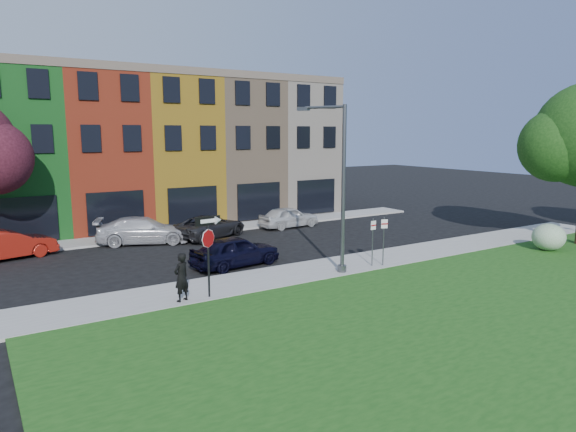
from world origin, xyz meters
TOP-DOWN VIEW (x-y plane):
  - ground at (0.00, 0.00)m, footprint 120.00×120.00m
  - sidewalk_near at (2.00, 3.00)m, footprint 40.00×3.00m
  - sidewalk_far at (-3.00, 15.00)m, footprint 40.00×2.40m
  - rowhouse_block at (-2.50, 21.18)m, footprint 30.00×10.12m
  - stop_sign at (-5.07, 1.88)m, footprint 1.05×0.14m
  - man at (-6.14, 1.96)m, footprint 1.00×0.94m
  - sedan_near at (-1.99, 5.85)m, footprint 2.95×4.90m
  - parked_car_red at (-11.12, 13.21)m, footprint 3.65×5.27m
  - parked_car_silver at (-4.19, 13.29)m, footprint 5.59×6.69m
  - parked_car_dark at (-0.29, 12.80)m, footprint 6.09×6.72m
  - parked_car_white at (5.62, 13.13)m, footprint 2.19×4.40m
  - street_lamp at (1.38, 2.23)m, footprint 1.29×2.42m
  - parking_sign_a at (3.34, 2.11)m, footprint 0.32×0.09m
  - parking_sign_b at (3.82, 1.89)m, footprint 0.31×0.15m
  - shrub at (13.54, -0.41)m, footprint 1.70×1.70m

SIDE VIEW (x-z plane):
  - ground at x=0.00m, z-range 0.00..0.00m
  - sidewalk_near at x=2.00m, z-range 0.00..0.12m
  - sidewalk_far at x=-3.00m, z-range 0.00..0.12m
  - parked_car_dark at x=-0.29m, z-range 0.00..1.38m
  - parked_car_white at x=5.62m, z-range 0.00..1.43m
  - parked_car_red at x=-11.12m, z-range 0.00..1.50m
  - sedan_near at x=-1.99m, z-range 0.00..1.51m
  - parked_car_silver at x=-4.19m, z-range 0.00..1.53m
  - shrub at x=13.54m, z-range 0.10..1.54m
  - man at x=-6.14m, z-range 0.12..1.96m
  - parking_sign_a at x=3.34m, z-range 0.39..2.65m
  - parking_sign_b at x=3.82m, z-range 0.40..2.72m
  - stop_sign at x=-5.07m, z-range 0.78..3.90m
  - street_lamp at x=1.38m, z-range 0.15..7.58m
  - rowhouse_block at x=-2.50m, z-range -0.01..9.99m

